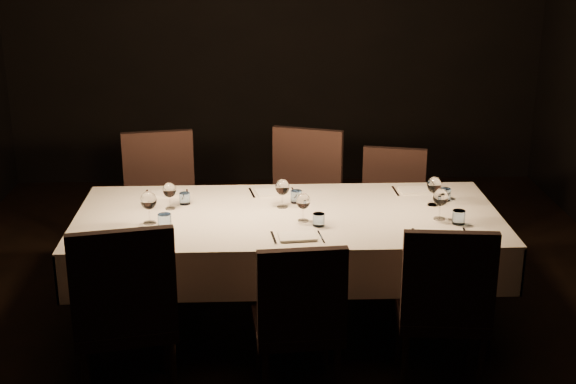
{
  "coord_description": "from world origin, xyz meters",
  "views": [
    {
      "loc": [
        -0.18,
        -4.47,
        2.43
      ],
      "look_at": [
        0.0,
        0.0,
        0.9
      ],
      "focal_mm": 50.0,
      "sensor_mm": 36.0,
      "label": 1
    }
  ],
  "objects_px": {
    "chair_far_center": "(302,199)",
    "chair_near_right": "(444,302)",
    "chair_near_center": "(299,316)",
    "chair_far_right": "(392,209)",
    "chair_near_left": "(125,310)",
    "chair_far_left": "(161,201)",
    "dining_table": "(288,226)"
  },
  "relations": [
    {
      "from": "dining_table",
      "to": "chair_near_left",
      "type": "relative_size",
      "value": 2.4
    },
    {
      "from": "chair_near_center",
      "to": "chair_far_right",
      "type": "bearing_deg",
      "value": -119.91
    },
    {
      "from": "chair_near_left",
      "to": "chair_far_left",
      "type": "xyz_separation_m",
      "value": [
        -0.0,
        1.66,
        -0.01
      ]
    },
    {
      "from": "chair_far_left",
      "to": "chair_near_left",
      "type": "bearing_deg",
      "value": -99.32
    },
    {
      "from": "chair_near_left",
      "to": "chair_far_right",
      "type": "distance_m",
      "value": 2.26
    },
    {
      "from": "chair_far_left",
      "to": "dining_table",
      "type": "bearing_deg",
      "value": -53.45
    },
    {
      "from": "chair_far_center",
      "to": "chair_near_center",
      "type": "bearing_deg",
      "value": -74.65
    },
    {
      "from": "chair_near_left",
      "to": "chair_far_right",
      "type": "xyz_separation_m",
      "value": [
        1.61,
        1.59,
        -0.06
      ]
    },
    {
      "from": "dining_table",
      "to": "chair_near_right",
      "type": "xyz_separation_m",
      "value": [
        0.78,
        -0.75,
        -0.15
      ]
    },
    {
      "from": "chair_near_right",
      "to": "dining_table",
      "type": "bearing_deg",
      "value": -37.83
    },
    {
      "from": "chair_near_right",
      "to": "chair_far_left",
      "type": "bearing_deg",
      "value": -38.09
    },
    {
      "from": "chair_near_left",
      "to": "chair_far_center",
      "type": "distance_m",
      "value": 1.91
    },
    {
      "from": "chair_far_left",
      "to": "chair_far_right",
      "type": "relative_size",
      "value": 1.12
    },
    {
      "from": "chair_far_right",
      "to": "dining_table",
      "type": "bearing_deg",
      "value": -121.7
    },
    {
      "from": "chair_near_center",
      "to": "chair_near_right",
      "type": "xyz_separation_m",
      "value": [
        0.76,
        0.08,
        0.02
      ]
    },
    {
      "from": "chair_near_right",
      "to": "chair_far_left",
      "type": "distance_m",
      "value": 2.27
    },
    {
      "from": "chair_near_center",
      "to": "chair_near_left",
      "type": "bearing_deg",
      "value": -4.29
    },
    {
      "from": "chair_near_left",
      "to": "chair_far_left",
      "type": "bearing_deg",
      "value": -101.48
    },
    {
      "from": "chair_far_right",
      "to": "chair_far_center",
      "type": "bearing_deg",
      "value": -171.46
    },
    {
      "from": "chair_far_left",
      "to": "chair_far_right",
      "type": "distance_m",
      "value": 1.61
    },
    {
      "from": "chair_near_left",
      "to": "chair_far_right",
      "type": "height_order",
      "value": "chair_near_left"
    },
    {
      "from": "chair_far_center",
      "to": "chair_near_left",
      "type": "bearing_deg",
      "value": -101.85
    },
    {
      "from": "chair_near_left",
      "to": "chair_far_center",
      "type": "relative_size",
      "value": 1.01
    },
    {
      "from": "chair_near_center",
      "to": "chair_far_left",
      "type": "xyz_separation_m",
      "value": [
        -0.88,
        1.65,
        0.05
      ]
    },
    {
      "from": "dining_table",
      "to": "chair_far_center",
      "type": "distance_m",
      "value": 0.83
    },
    {
      "from": "dining_table",
      "to": "chair_far_right",
      "type": "relative_size",
      "value": 2.74
    },
    {
      "from": "chair_far_center",
      "to": "chair_near_right",
      "type": "bearing_deg",
      "value": -48.12
    },
    {
      "from": "chair_near_left",
      "to": "chair_far_center",
      "type": "height_order",
      "value": "chair_near_left"
    },
    {
      "from": "chair_near_left",
      "to": "chair_far_right",
      "type": "relative_size",
      "value": 1.14
    },
    {
      "from": "chair_near_center",
      "to": "chair_near_right",
      "type": "bearing_deg",
      "value": -179.2
    },
    {
      "from": "chair_near_center",
      "to": "chair_far_center",
      "type": "relative_size",
      "value": 0.89
    },
    {
      "from": "dining_table",
      "to": "chair_far_left",
      "type": "xyz_separation_m",
      "value": [
        -0.85,
        0.83,
        -0.13
      ]
    }
  ]
}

